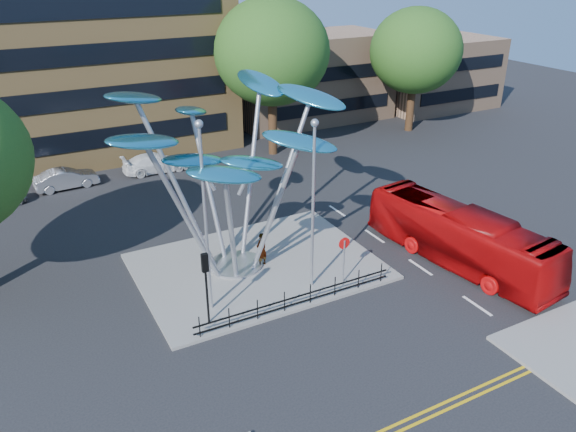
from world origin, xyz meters
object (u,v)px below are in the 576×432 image
pedestrian (261,249)px  parked_car_mid (66,179)px  red_bus (460,237)px  tree_far (416,51)px  parked_car_right (156,163)px  street_lamp_right (313,192)px  tree_right (272,52)px  leaf_sculpture (227,140)px  street_lamp_left (204,203)px  traffic_light_island (206,274)px  no_entry_sign_island (344,252)px

pedestrian → parked_car_mid: bearing=-85.0°
red_bus → parked_car_mid: red_bus is taller
tree_far → parked_car_right: size_ratio=2.25×
street_lamp_right → parked_car_mid: (-8.48, 19.10, -4.40)m
parked_car_right → parked_car_mid: bearing=92.4°
tree_right → parked_car_right: 12.10m
leaf_sculpture → street_lamp_right: leaf_sculpture is taller
street_lamp_left → pedestrian: (3.70, 2.38, -4.28)m
traffic_light_island → parked_car_right: size_ratio=0.71×
tree_right → no_entry_sign_island: size_ratio=4.94×
traffic_light_island → parked_car_mid: (-2.98, 19.60, -1.92)m
street_lamp_left → red_bus: size_ratio=0.80×
tree_far → traffic_light_island: (-27.00, -19.50, -4.49)m
tree_far → pedestrian: 28.57m
parked_car_mid → tree_right: bearing=-93.8°
leaf_sculpture → street_lamp_left: 4.28m
tree_right → no_entry_sign_island: (-6.00, -19.48, -6.22)m
street_lamp_left → red_bus: street_lamp_left is taller
leaf_sculpture → street_lamp_right: (2.57, -3.68, -1.78)m
no_entry_sign_island → street_lamp_right: bearing=162.1°
tree_far → red_bus: (-13.50, -20.49, -5.58)m
red_bus → tree_right: bearing=84.1°
tree_far → parked_car_mid: bearing=179.8°
leaf_sculpture → traffic_light_island: 6.65m
street_lamp_right → traffic_light_island: 6.05m
tree_right → parked_car_mid: (-15.98, 0.10, -7.34)m
traffic_light_island → no_entry_sign_island: (7.00, 0.02, -0.80)m
pedestrian → red_bus: bearing=136.0°
tree_right → parked_car_mid: 17.59m
leaf_sculpture → red_bus: size_ratio=1.16×
leaf_sculpture → no_entry_sign_island: bearing=-45.7°
street_lamp_left → no_entry_sign_island: bearing=-8.6°
pedestrian → tree_far: bearing=-163.6°
tree_right → leaf_sculpture: (-10.07, -15.32, -1.16)m
pedestrian → parked_car_mid: pedestrian is taller
tree_far → street_lamp_right: size_ratio=1.30×
tree_far → parked_car_right: bearing=179.2°
street_lamp_right → pedestrian: (-1.30, 2.88, -4.02)m
parked_car_right → street_lamp_right: bearing=-173.5°
red_bus → parked_car_mid: bearing=121.3°
tree_far → no_entry_sign_island: 28.42m
tree_far → no_entry_sign_island: (-20.00, -19.48, -5.29)m
street_lamp_left → parked_car_mid: size_ratio=2.09×
leaf_sculpture → parked_car_mid: (-5.91, 15.42, -6.18)m
street_lamp_left → red_bus: (13.00, -1.99, -3.83)m
pedestrian → parked_car_right: pedestrian is taller
no_entry_sign_island → tree_right: bearing=72.9°
tree_far → parked_car_right: tree_far is taller
tree_right → traffic_light_island: 24.06m
red_bus → parked_car_right: red_bus is taller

